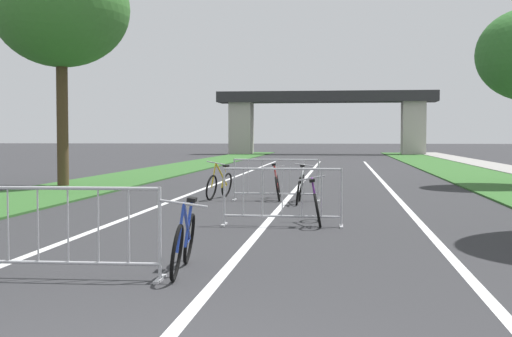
{
  "coord_description": "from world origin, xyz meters",
  "views": [
    {
      "loc": [
        1.37,
        -4.24,
        1.61
      ],
      "look_at": [
        -0.57,
        11.6,
        0.88
      ],
      "focal_mm": 48.98,
      "sensor_mm": 36.0,
      "label": 1
    }
  ],
  "objects_px": {
    "bicycle_red_1": "(278,186)",
    "bicycle_blue_4": "(184,242)",
    "crowd_barrier_third": "(276,180)",
    "bicycle_purple_3": "(317,205)",
    "tree_left_pine_near": "(61,10)",
    "bicycle_silver_0": "(300,188)",
    "bicycle_yellow_5": "(220,185)",
    "crowd_barrier_second": "(282,198)",
    "crowd_barrier_nearest": "(68,233)"
  },
  "relations": [
    {
      "from": "tree_left_pine_near",
      "to": "crowd_barrier_third",
      "type": "relative_size",
      "value": 3.43
    },
    {
      "from": "bicycle_purple_3",
      "to": "bicycle_yellow_5",
      "type": "height_order",
      "value": "bicycle_yellow_5"
    },
    {
      "from": "bicycle_purple_3",
      "to": "tree_left_pine_near",
      "type": "bearing_deg",
      "value": 131.71
    },
    {
      "from": "crowd_barrier_nearest",
      "to": "bicycle_red_1",
      "type": "bearing_deg",
      "value": 81.91
    },
    {
      "from": "tree_left_pine_near",
      "to": "bicycle_yellow_5",
      "type": "distance_m",
      "value": 8.49
    },
    {
      "from": "bicycle_blue_4",
      "to": "crowd_barrier_third",
      "type": "bearing_deg",
      "value": -96.51
    },
    {
      "from": "crowd_barrier_nearest",
      "to": "bicycle_purple_3",
      "type": "distance_m",
      "value": 5.86
    },
    {
      "from": "tree_left_pine_near",
      "to": "crowd_barrier_second",
      "type": "relative_size",
      "value": 3.43
    },
    {
      "from": "crowd_barrier_second",
      "to": "bicycle_yellow_5",
      "type": "height_order",
      "value": "crowd_barrier_second"
    },
    {
      "from": "tree_left_pine_near",
      "to": "bicycle_red_1",
      "type": "xyz_separation_m",
      "value": [
        7.18,
        -3.52,
        -5.25
      ]
    },
    {
      "from": "tree_left_pine_near",
      "to": "crowd_barrier_nearest",
      "type": "bearing_deg",
      "value": -67.34
    },
    {
      "from": "bicycle_blue_4",
      "to": "bicycle_yellow_5",
      "type": "xyz_separation_m",
      "value": [
        -1.27,
        9.67,
        0.0
      ]
    },
    {
      "from": "bicycle_silver_0",
      "to": "bicycle_yellow_5",
      "type": "height_order",
      "value": "bicycle_yellow_5"
    },
    {
      "from": "crowd_barrier_third",
      "to": "bicycle_silver_0",
      "type": "height_order",
      "value": "crowd_barrier_third"
    },
    {
      "from": "crowd_barrier_nearest",
      "to": "bicycle_silver_0",
      "type": "xyz_separation_m",
      "value": [
        2.08,
        9.23,
        -0.14
      ]
    },
    {
      "from": "crowd_barrier_nearest",
      "to": "bicycle_yellow_5",
      "type": "distance_m",
      "value": 10.19
    },
    {
      "from": "bicycle_silver_0",
      "to": "bicycle_red_1",
      "type": "height_order",
      "value": "bicycle_silver_0"
    },
    {
      "from": "tree_left_pine_near",
      "to": "bicycle_purple_3",
      "type": "height_order",
      "value": "tree_left_pine_near"
    },
    {
      "from": "bicycle_red_1",
      "to": "bicycle_blue_4",
      "type": "height_order",
      "value": "bicycle_red_1"
    },
    {
      "from": "bicycle_silver_0",
      "to": "bicycle_purple_3",
      "type": "height_order",
      "value": "bicycle_silver_0"
    },
    {
      "from": "bicycle_purple_3",
      "to": "bicycle_blue_4",
      "type": "xyz_separation_m",
      "value": [
        -1.4,
        -4.72,
        0.02
      ]
    },
    {
      "from": "crowd_barrier_nearest",
      "to": "bicycle_yellow_5",
      "type": "height_order",
      "value": "crowd_barrier_nearest"
    },
    {
      "from": "crowd_barrier_second",
      "to": "bicycle_yellow_5",
      "type": "distance_m",
      "value": 5.68
    },
    {
      "from": "bicycle_silver_0",
      "to": "bicycle_purple_3",
      "type": "relative_size",
      "value": 1.06
    },
    {
      "from": "crowd_barrier_nearest",
      "to": "bicycle_purple_3",
      "type": "height_order",
      "value": "crowd_barrier_nearest"
    },
    {
      "from": "tree_left_pine_near",
      "to": "bicycle_blue_4",
      "type": "xyz_separation_m",
      "value": [
        6.95,
        -13.2,
        -5.24
      ]
    },
    {
      "from": "bicycle_blue_4",
      "to": "bicycle_yellow_5",
      "type": "relative_size",
      "value": 1.0
    },
    {
      "from": "crowd_barrier_third",
      "to": "bicycle_blue_4",
      "type": "height_order",
      "value": "crowd_barrier_third"
    },
    {
      "from": "tree_left_pine_near",
      "to": "bicycle_yellow_5",
      "type": "xyz_separation_m",
      "value": [
        5.67,
        -3.53,
        -5.23
      ]
    },
    {
      "from": "bicycle_red_1",
      "to": "bicycle_blue_4",
      "type": "relative_size",
      "value": 0.97
    },
    {
      "from": "crowd_barrier_nearest",
      "to": "bicycle_yellow_5",
      "type": "bearing_deg",
      "value": 90.3
    },
    {
      "from": "bicycle_red_1",
      "to": "bicycle_blue_4",
      "type": "distance_m",
      "value": 9.68
    },
    {
      "from": "bicycle_yellow_5",
      "to": "bicycle_blue_4",
      "type": "bearing_deg",
      "value": 109.19
    },
    {
      "from": "crowd_barrier_second",
      "to": "bicycle_blue_4",
      "type": "xyz_separation_m",
      "value": [
        -0.8,
        -4.38,
        -0.15
      ]
    },
    {
      "from": "crowd_barrier_second",
      "to": "crowd_barrier_third",
      "type": "height_order",
      "value": "same"
    },
    {
      "from": "crowd_barrier_second",
      "to": "bicycle_red_1",
      "type": "height_order",
      "value": "crowd_barrier_second"
    },
    {
      "from": "crowd_barrier_nearest",
      "to": "tree_left_pine_near",
      "type": "bearing_deg",
      "value": 112.66
    },
    {
      "from": "crowd_barrier_second",
      "to": "tree_left_pine_near",
      "type": "bearing_deg",
      "value": 131.29
    },
    {
      "from": "crowd_barrier_nearest",
      "to": "bicycle_blue_4",
      "type": "distance_m",
      "value": 1.33
    },
    {
      "from": "crowd_barrier_second",
      "to": "bicycle_blue_4",
      "type": "distance_m",
      "value": 4.46
    },
    {
      "from": "crowd_barrier_second",
      "to": "crowd_barrier_third",
      "type": "xyz_separation_m",
      "value": [
        -0.57,
        4.9,
        0.0
      ]
    },
    {
      "from": "crowd_barrier_nearest",
      "to": "bicycle_silver_0",
      "type": "height_order",
      "value": "crowd_barrier_nearest"
    },
    {
      "from": "bicycle_purple_3",
      "to": "bicycle_yellow_5",
      "type": "distance_m",
      "value": 5.62
    },
    {
      "from": "tree_left_pine_near",
      "to": "bicycle_purple_3",
      "type": "bearing_deg",
      "value": -45.43
    },
    {
      "from": "bicycle_blue_4",
      "to": "bicycle_yellow_5",
      "type": "distance_m",
      "value": 9.75
    },
    {
      "from": "bicycle_silver_0",
      "to": "bicycle_purple_3",
      "type": "xyz_separation_m",
      "value": [
        0.54,
        -3.99,
        -0.03
      ]
    },
    {
      "from": "bicycle_yellow_5",
      "to": "bicycle_purple_3",
      "type": "bearing_deg",
      "value": 130.1
    },
    {
      "from": "crowd_barrier_second",
      "to": "bicycle_blue_4",
      "type": "relative_size",
      "value": 1.27
    },
    {
      "from": "crowd_barrier_second",
      "to": "bicycle_blue_4",
      "type": "height_order",
      "value": "crowd_barrier_second"
    },
    {
      "from": "crowd_barrier_second",
      "to": "bicycle_yellow_5",
      "type": "xyz_separation_m",
      "value": [
        -2.07,
        5.29,
        -0.15
      ]
    }
  ]
}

